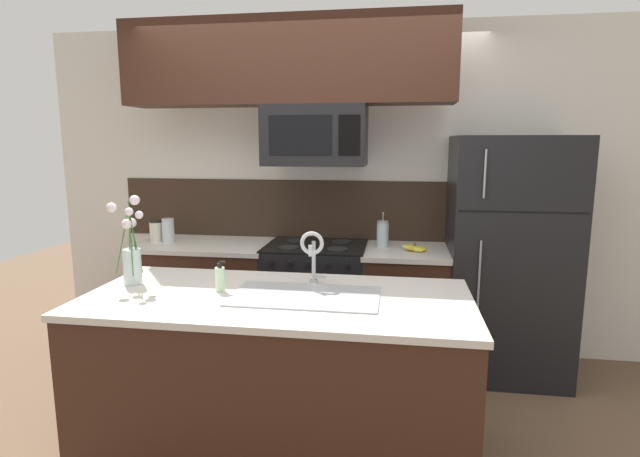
% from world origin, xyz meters
% --- Properties ---
extents(ground_plane, '(10.00, 10.00, 0.00)m').
position_xyz_m(ground_plane, '(0.00, 0.00, 0.00)').
color(ground_plane, brown).
extents(rear_partition, '(5.20, 0.10, 2.60)m').
position_xyz_m(rear_partition, '(0.30, 1.28, 1.30)').
color(rear_partition, silver).
rests_on(rear_partition, ground).
extents(splash_band, '(3.40, 0.01, 0.48)m').
position_xyz_m(splash_band, '(0.00, 1.22, 1.15)').
color(splash_band, '#332319').
rests_on(splash_band, rear_partition).
extents(back_counter_left, '(1.05, 0.65, 0.91)m').
position_xyz_m(back_counter_left, '(-0.89, 0.90, 0.46)').
color(back_counter_left, '#381E14').
rests_on(back_counter_left, ground).
extents(back_counter_right, '(0.64, 0.65, 0.91)m').
position_xyz_m(back_counter_right, '(0.68, 0.90, 0.46)').
color(back_counter_right, '#381E14').
rests_on(back_counter_right, ground).
extents(stove_range, '(0.76, 0.64, 0.93)m').
position_xyz_m(stove_range, '(0.00, 0.90, 0.46)').
color(stove_range, black).
rests_on(stove_range, ground).
extents(microwave, '(0.74, 0.40, 0.43)m').
position_xyz_m(microwave, '(0.00, 0.88, 1.74)').
color(microwave, black).
extents(upper_cabinet_band, '(2.38, 0.34, 0.60)m').
position_xyz_m(upper_cabinet_band, '(-0.21, 0.85, 2.26)').
color(upper_cabinet_band, '#381E14').
extents(refrigerator, '(0.84, 0.74, 1.74)m').
position_xyz_m(refrigerator, '(1.41, 0.92, 0.87)').
color(refrigerator, black).
rests_on(refrigerator, ground).
extents(storage_jar_tall, '(0.10, 0.10, 0.17)m').
position_xyz_m(storage_jar_tall, '(-1.30, 0.90, 1.00)').
color(storage_jar_tall, silver).
rests_on(storage_jar_tall, back_counter_left).
extents(storage_jar_medium, '(0.09, 0.09, 0.19)m').
position_xyz_m(storage_jar_medium, '(-1.19, 0.88, 1.00)').
color(storage_jar_medium, silver).
rests_on(storage_jar_medium, back_counter_left).
extents(banana_bunch, '(0.19, 0.13, 0.08)m').
position_xyz_m(banana_bunch, '(0.74, 0.84, 0.93)').
color(banana_bunch, yellow).
rests_on(banana_bunch, back_counter_right).
extents(french_press, '(0.09, 0.09, 0.27)m').
position_xyz_m(french_press, '(0.50, 0.96, 1.01)').
color(french_press, silver).
rests_on(french_press, back_counter_right).
extents(island_counter, '(2.00, 0.93, 0.91)m').
position_xyz_m(island_counter, '(-0.00, -0.35, 0.46)').
color(island_counter, '#381E14').
rests_on(island_counter, ground).
extents(kitchen_sink, '(0.76, 0.44, 0.16)m').
position_xyz_m(kitchen_sink, '(0.15, -0.35, 0.84)').
color(kitchen_sink, '#ADAFB5').
rests_on(kitchen_sink, island_counter).
extents(sink_faucet, '(0.14, 0.14, 0.31)m').
position_xyz_m(sink_faucet, '(0.15, -0.13, 1.11)').
color(sink_faucet, '#B7BABF').
rests_on(sink_faucet, island_counter).
extents(dish_soap_bottle, '(0.06, 0.05, 0.16)m').
position_xyz_m(dish_soap_bottle, '(-0.32, -0.32, 0.98)').
color(dish_soap_bottle, beige).
rests_on(dish_soap_bottle, island_counter).
extents(flower_vase, '(0.18, 0.18, 0.50)m').
position_xyz_m(flower_vase, '(-0.85, -0.27, 1.08)').
color(flower_vase, silver).
rests_on(flower_vase, island_counter).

